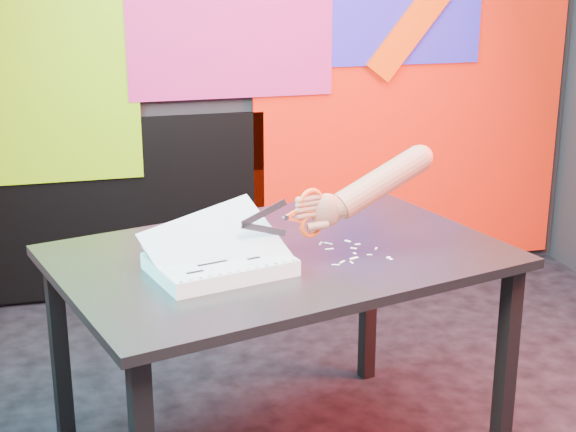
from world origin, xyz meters
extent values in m
cube|color=#26272A|center=(0.00, 1.50, 1.35)|extent=(3.00, 0.01, 2.70)
cube|color=red|center=(0.65, 1.47, 0.85)|extent=(1.60, 0.02, 1.60)
cube|color=#C7216D|center=(-0.25, 1.45, 1.35)|extent=(0.95, 0.02, 0.80)
cube|color=#7FCB09|center=(-1.05, 1.46, 1.10)|extent=(0.75, 0.02, 1.00)
cube|color=black|center=(-0.75, 1.47, 0.45)|extent=(1.30, 0.02, 0.85)
cube|color=black|center=(-1.07, 0.11, 0.36)|extent=(0.06, 0.06, 0.72)
cube|color=black|center=(0.28, -0.30, 0.36)|extent=(0.06, 0.06, 0.72)
cube|color=black|center=(0.08, 0.43, 0.36)|extent=(0.06, 0.06, 0.72)
cube|color=#313131|center=(-0.40, -0.10, 0.73)|extent=(1.50, 1.19, 0.03)
cube|color=white|center=(-0.60, -0.21, 0.77)|extent=(0.43, 0.36, 0.04)
cube|color=white|center=(-0.60, -0.21, 0.80)|extent=(0.43, 0.36, 0.00)
cube|color=white|center=(-0.60, -0.21, 0.80)|extent=(0.43, 0.34, 0.11)
cube|color=white|center=(-0.61, -0.20, 0.82)|extent=(0.44, 0.33, 0.20)
cylinder|color=#232326|center=(-0.73, -0.38, 0.80)|extent=(0.01, 0.01, 0.00)
cylinder|color=#232326|center=(-0.71, -0.37, 0.80)|extent=(0.01, 0.01, 0.00)
cylinder|color=#232326|center=(-0.68, -0.37, 0.80)|extent=(0.01, 0.01, 0.00)
cylinder|color=#232326|center=(-0.65, -0.36, 0.80)|extent=(0.01, 0.01, 0.00)
cylinder|color=#232326|center=(-0.63, -0.35, 0.80)|extent=(0.01, 0.01, 0.00)
cylinder|color=#232326|center=(-0.60, -0.34, 0.80)|extent=(0.01, 0.01, 0.00)
cylinder|color=#232326|center=(-0.57, -0.34, 0.80)|extent=(0.01, 0.01, 0.00)
cylinder|color=#232326|center=(-0.54, -0.33, 0.80)|extent=(0.01, 0.01, 0.00)
cylinder|color=#232326|center=(-0.52, -0.32, 0.80)|extent=(0.01, 0.01, 0.00)
cylinder|color=#232326|center=(-0.49, -0.32, 0.80)|extent=(0.01, 0.01, 0.00)
cylinder|color=#232326|center=(-0.46, -0.31, 0.80)|extent=(0.01, 0.01, 0.00)
cylinder|color=#232326|center=(-0.43, -0.30, 0.80)|extent=(0.01, 0.01, 0.00)
cylinder|color=#232326|center=(-0.41, -0.29, 0.80)|extent=(0.01, 0.01, 0.00)
cylinder|color=#232326|center=(-0.80, -0.13, 0.80)|extent=(0.01, 0.01, 0.00)
cylinder|color=#232326|center=(-0.77, -0.13, 0.80)|extent=(0.01, 0.01, 0.00)
cylinder|color=#232326|center=(-0.74, -0.12, 0.80)|extent=(0.01, 0.01, 0.00)
cylinder|color=#232326|center=(-0.72, -0.11, 0.80)|extent=(0.01, 0.01, 0.00)
cylinder|color=#232326|center=(-0.69, -0.11, 0.80)|extent=(0.01, 0.01, 0.00)
cylinder|color=#232326|center=(-0.66, -0.10, 0.80)|extent=(0.01, 0.01, 0.00)
cylinder|color=#232326|center=(-0.63, -0.09, 0.80)|extent=(0.01, 0.01, 0.00)
cylinder|color=#232326|center=(-0.61, -0.08, 0.80)|extent=(0.01, 0.01, 0.00)
cylinder|color=#232326|center=(-0.58, -0.08, 0.80)|extent=(0.01, 0.01, 0.00)
cylinder|color=#232326|center=(-0.55, -0.07, 0.80)|extent=(0.01, 0.01, 0.00)
cylinder|color=#232326|center=(-0.52, -0.06, 0.80)|extent=(0.01, 0.01, 0.00)
cylinder|color=#232326|center=(-0.50, -0.06, 0.80)|extent=(0.01, 0.01, 0.00)
cylinder|color=#232326|center=(-0.47, -0.05, 0.80)|extent=(0.01, 0.01, 0.00)
cube|color=black|center=(-0.70, -0.19, 0.80)|extent=(0.07, 0.03, 0.00)
cube|color=black|center=(-0.59, -0.18, 0.80)|extent=(0.05, 0.02, 0.00)
cube|color=black|center=(-0.63, -0.26, 0.80)|extent=(0.09, 0.03, 0.00)
cube|color=black|center=(-0.51, -0.25, 0.80)|extent=(0.04, 0.02, 0.00)
cube|color=black|center=(-0.69, -0.32, 0.80)|extent=(0.05, 0.02, 0.00)
cube|color=black|center=(-0.57, -0.13, 0.80)|extent=(0.06, 0.03, 0.00)
cube|color=#989CA9|center=(-0.47, -0.19, 0.91)|extent=(0.14, 0.04, 0.07)
cube|color=#989CA9|center=(-0.47, -0.19, 0.86)|extent=(0.14, 0.04, 0.07)
cylinder|color=#989CA9|center=(-0.40, -0.17, 0.88)|extent=(0.02, 0.02, 0.02)
cube|color=#E14317|center=(-0.37, -0.16, 0.87)|extent=(0.06, 0.03, 0.03)
cube|color=#E14317|center=(-0.37, -0.16, 0.89)|extent=(0.06, 0.03, 0.03)
torus|color=#E14317|center=(-0.31, -0.15, 0.92)|extent=(0.08, 0.04, 0.08)
torus|color=#E14317|center=(-0.31, -0.15, 0.85)|extent=(0.08, 0.04, 0.08)
ellipsoid|color=#925F45|center=(-0.26, -0.14, 0.88)|extent=(0.10, 0.06, 0.11)
cylinder|color=#925F45|center=(-0.31, -0.15, 0.88)|extent=(0.08, 0.04, 0.02)
cylinder|color=#925F45|center=(-0.31, -0.15, 0.90)|extent=(0.08, 0.04, 0.02)
cylinder|color=#925F45|center=(-0.31, -0.15, 0.92)|extent=(0.07, 0.04, 0.02)
cylinder|color=#925F45|center=(-0.31, -0.15, 0.93)|extent=(0.06, 0.03, 0.02)
cylinder|color=#925F45|center=(-0.30, -0.16, 0.85)|extent=(0.07, 0.03, 0.03)
cylinder|color=#925F45|center=(-0.21, -0.12, 0.89)|extent=(0.08, 0.08, 0.07)
cylinder|color=#925F45|center=(-0.07, -0.08, 0.95)|extent=(0.34, 0.17, 0.20)
sphere|color=#925F45|center=(0.07, -0.05, 1.01)|extent=(0.08, 0.08, 0.08)
cube|color=white|center=(-0.09, -0.22, 0.75)|extent=(0.02, 0.01, 0.00)
cube|color=white|center=(-0.15, -0.09, 0.75)|extent=(0.02, 0.01, 0.00)
cube|color=white|center=(-0.14, -0.19, 0.75)|extent=(0.02, 0.01, 0.00)
cube|color=white|center=(-0.17, -0.12, 0.75)|extent=(0.02, 0.02, 0.00)
cube|color=white|center=(-0.20, -0.20, 0.75)|extent=(0.03, 0.02, 0.00)
cube|color=white|center=(-0.24, -0.23, 0.75)|extent=(0.02, 0.02, 0.00)
cube|color=white|center=(-0.26, -0.05, 0.75)|extent=(0.01, 0.02, 0.00)
cube|color=white|center=(-0.26, -0.24, 0.75)|extent=(0.02, 0.01, 0.00)
cube|color=white|center=(-0.18, -0.16, 0.75)|extent=(0.01, 0.01, 0.00)
cube|color=white|center=(-0.10, -0.14, 0.75)|extent=(0.01, 0.01, 0.00)
cube|color=white|center=(-0.09, -0.23, 0.75)|extent=(0.01, 0.02, 0.00)
cube|color=white|center=(-0.17, -0.05, 0.75)|extent=(0.02, 0.02, 0.00)
cube|color=white|center=(-0.24, -0.11, 0.75)|extent=(0.03, 0.01, 0.00)
cube|color=white|center=(-0.21, -0.24, 0.75)|extent=(0.01, 0.02, 0.00)
cube|color=white|center=(-0.26, -0.05, 0.75)|extent=(0.02, 0.03, 0.00)
cube|color=white|center=(-0.23, -0.06, 0.75)|extent=(0.02, 0.02, 0.00)
camera|label=1|loc=(-0.99, -2.54, 1.67)|focal=55.00mm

